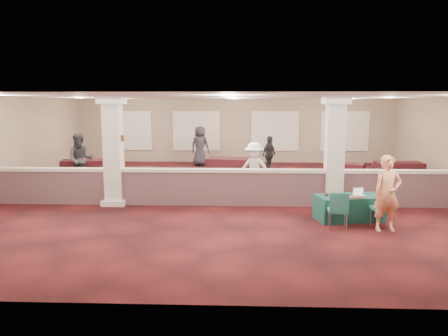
{
  "coord_description": "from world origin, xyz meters",
  "views": [
    {
      "loc": [
        0.28,
        -14.22,
        3.06
      ],
      "look_at": [
        -0.2,
        -2.0,
        1.2
      ],
      "focal_mm": 35.0,
      "sensor_mm": 36.0,
      "label": 1
    }
  ],
  "objects_px": {
    "conf_chair_side": "(338,208)",
    "far_table_back_center": "(232,168)",
    "attendee_c": "(269,155)",
    "attendee_a": "(81,160)",
    "attendee_d": "(200,146)",
    "far_table_back_right": "(343,171)",
    "far_table_back_left": "(84,168)",
    "far_table_front_center": "(174,183)",
    "conf_chair_main": "(384,205)",
    "far_table_front_left": "(57,181)",
    "near_table": "(349,208)",
    "far_table_front_right": "(399,171)",
    "woman": "(387,193)",
    "attendee_b": "(254,169)"
  },
  "relations": [
    {
      "from": "conf_chair_side",
      "to": "far_table_back_center",
      "type": "bearing_deg",
      "value": 116.44
    },
    {
      "from": "far_table_back_center",
      "to": "attendee_c",
      "type": "relative_size",
      "value": 1.25
    },
    {
      "from": "attendee_a",
      "to": "attendee_d",
      "type": "relative_size",
      "value": 1.0
    },
    {
      "from": "far_table_back_right",
      "to": "far_table_back_left",
      "type": "bearing_deg",
      "value": 180.0
    },
    {
      "from": "far_table_back_right",
      "to": "attendee_d",
      "type": "distance_m",
      "value": 6.98
    },
    {
      "from": "far_table_front_center",
      "to": "conf_chair_main",
      "type": "bearing_deg",
      "value": -35.09
    },
    {
      "from": "conf_chair_side",
      "to": "far_table_back_left",
      "type": "distance_m",
      "value": 11.3
    },
    {
      "from": "far_table_front_left",
      "to": "attendee_d",
      "type": "relative_size",
      "value": 0.93
    },
    {
      "from": "conf_chair_side",
      "to": "conf_chair_main",
      "type": "bearing_deg",
      "value": 14.94
    },
    {
      "from": "far_table_front_center",
      "to": "attendee_c",
      "type": "height_order",
      "value": "attendee_c"
    },
    {
      "from": "far_table_back_center",
      "to": "near_table",
      "type": "bearing_deg",
      "value": -62.93
    },
    {
      "from": "far_table_front_center",
      "to": "far_table_back_center",
      "type": "height_order",
      "value": "far_table_back_center"
    },
    {
      "from": "far_table_front_center",
      "to": "far_table_back_right",
      "type": "xyz_separation_m",
      "value": [
        6.39,
        2.9,
        -0.01
      ]
    },
    {
      "from": "far_table_front_right",
      "to": "far_table_back_right",
      "type": "distance_m",
      "value": 2.12
    },
    {
      "from": "far_table_front_center",
      "to": "far_table_front_right",
      "type": "relative_size",
      "value": 0.92
    },
    {
      "from": "woman",
      "to": "near_table",
      "type": "bearing_deg",
      "value": 118.25
    },
    {
      "from": "far_table_back_left",
      "to": "far_table_back_center",
      "type": "xyz_separation_m",
      "value": [
        6.07,
        0.0,
        0.05
      ]
    },
    {
      "from": "far_table_front_center",
      "to": "attendee_d",
      "type": "bearing_deg",
      "value": 87.12
    },
    {
      "from": "conf_chair_main",
      "to": "far_table_back_center",
      "type": "height_order",
      "value": "conf_chair_main"
    },
    {
      "from": "far_table_back_left",
      "to": "attendee_b",
      "type": "bearing_deg",
      "value": -25.05
    },
    {
      "from": "conf_chair_main",
      "to": "attendee_d",
      "type": "distance_m",
      "value": 11.67
    },
    {
      "from": "far_table_front_right",
      "to": "attendee_d",
      "type": "height_order",
      "value": "attendee_d"
    },
    {
      "from": "conf_chair_side",
      "to": "attendee_d",
      "type": "relative_size",
      "value": 0.48
    },
    {
      "from": "far_table_front_center",
      "to": "attendee_b",
      "type": "bearing_deg",
      "value": -6.3
    },
    {
      "from": "far_table_front_left",
      "to": "attendee_a",
      "type": "distance_m",
      "value": 1.4
    },
    {
      "from": "far_table_front_center",
      "to": "far_table_back_right",
      "type": "relative_size",
      "value": 1.03
    },
    {
      "from": "woman",
      "to": "attendee_d",
      "type": "xyz_separation_m",
      "value": [
        -5.45,
        10.51,
        0.05
      ]
    },
    {
      "from": "conf_chair_side",
      "to": "woman",
      "type": "xyz_separation_m",
      "value": [
        1.14,
        -0.01,
        0.36
      ]
    },
    {
      "from": "far_table_back_left",
      "to": "attendee_b",
      "type": "xyz_separation_m",
      "value": [
        6.85,
        -3.2,
        0.52
      ]
    },
    {
      "from": "far_table_back_right",
      "to": "attendee_d",
      "type": "relative_size",
      "value": 0.83
    },
    {
      "from": "woman",
      "to": "conf_chair_side",
      "type": "bearing_deg",
      "value": 173.0
    },
    {
      "from": "near_table",
      "to": "conf_chair_main",
      "type": "distance_m",
      "value": 1.02
    },
    {
      "from": "far_table_front_left",
      "to": "far_table_back_right",
      "type": "bearing_deg",
      "value": 15.55
    },
    {
      "from": "woman",
      "to": "attendee_a",
      "type": "height_order",
      "value": "attendee_a"
    },
    {
      "from": "attendee_b",
      "to": "attendee_c",
      "type": "distance_m",
      "value": 4.64
    },
    {
      "from": "conf_chair_main",
      "to": "far_table_back_left",
      "type": "bearing_deg",
      "value": 141.72
    },
    {
      "from": "woman",
      "to": "attendee_b",
      "type": "relative_size",
      "value": 1.04
    },
    {
      "from": "far_table_back_center",
      "to": "far_table_back_right",
      "type": "bearing_deg",
      "value": 0.0
    },
    {
      "from": "conf_chair_main",
      "to": "attendee_b",
      "type": "relative_size",
      "value": 0.55
    },
    {
      "from": "conf_chair_main",
      "to": "far_table_back_center",
      "type": "relative_size",
      "value": 0.48
    },
    {
      "from": "woman",
      "to": "attendee_c",
      "type": "bearing_deg",
      "value": 98.39
    },
    {
      "from": "far_table_back_center",
      "to": "far_table_back_right",
      "type": "relative_size",
      "value": 1.27
    },
    {
      "from": "far_table_front_center",
      "to": "far_table_front_left",
      "type": "bearing_deg",
      "value": 180.0
    },
    {
      "from": "conf_chair_main",
      "to": "far_table_front_center",
      "type": "distance_m",
      "value": 7.05
    },
    {
      "from": "woman",
      "to": "far_table_back_center",
      "type": "distance_m",
      "value": 8.12
    },
    {
      "from": "far_table_front_right",
      "to": "attendee_a",
      "type": "xyz_separation_m",
      "value": [
        -12.14,
        -1.5,
        0.59
      ]
    },
    {
      "from": "conf_chair_main",
      "to": "conf_chair_side",
      "type": "distance_m",
      "value": 1.15
    },
    {
      "from": "far_table_front_left",
      "to": "attendee_a",
      "type": "relative_size",
      "value": 0.93
    },
    {
      "from": "far_table_front_center",
      "to": "far_table_front_right",
      "type": "height_order",
      "value": "far_table_front_right"
    },
    {
      "from": "woman",
      "to": "far_table_back_left",
      "type": "relative_size",
      "value": 1.03
    }
  ]
}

